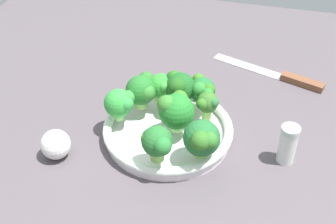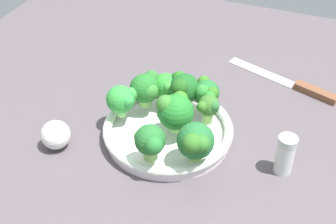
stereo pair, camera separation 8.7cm
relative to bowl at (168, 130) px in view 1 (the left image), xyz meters
The scene contains 14 objects.
ground_plane 5.37cm from the bowl, 123.36° to the right, with size 130.00×130.00×2.50cm, color #51494E.
bowl is the anchor object (origin of this frame).
broccoli_floret_0 9.37cm from the bowl, 63.18° to the right, with size 4.87×4.32×6.18cm.
broccoli_floret_1 11.70cm from the bowl, 131.32° to the right, with size 7.61×6.53×7.16cm.
broccoli_floret_2 6.14cm from the bowl, 108.82° to the right, with size 7.16×6.82×7.67cm.
broccoli_floret_3 9.38cm from the bowl, 56.02° to the left, with size 6.81×6.16×6.87cm.
broccoli_floret_4 8.83cm from the bowl, ahead, with size 6.51×6.22×7.39cm.
broccoli_floret_5 9.10cm from the bowl, 23.94° to the left, with size 5.39×5.05×6.21cm.
broccoli_floret_6 10.60cm from the bowl, 92.38° to the left, with size 5.95×5.94×6.45cm.
broccoli_floret_7 11.24cm from the bowl, behind, with size 5.97×5.73×6.82cm.
broccoli_floret_8 10.39cm from the bowl, 34.23° to the right, with size 5.99×5.30×6.25cm.
knife 32.86cm from the bowl, 37.64° to the right, with size 10.78×25.97×1.50cm.
garlic_bulb 21.12cm from the bowl, 118.99° to the left, with size 5.55×5.55×5.55cm, color silver.
pepper_shaker 22.43cm from the bowl, 92.39° to the right, with size 3.36×3.36×7.79cm.
Camera 1 is at (-63.28, -13.22, 60.16)cm, focal length 49.96 mm.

